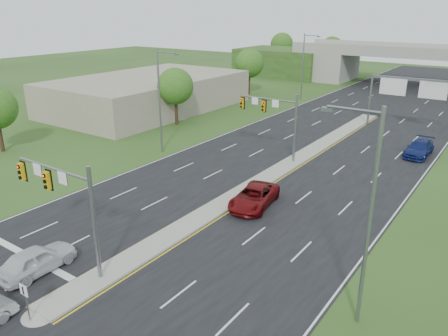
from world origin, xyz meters
name	(u,v)px	position (x,y,z in m)	size (l,w,h in m)	color
ground	(101,279)	(0.00, 0.00, 0.00)	(240.00, 240.00, 0.00)	#2B4418
road	(331,140)	(0.00, 35.00, 0.01)	(24.00, 160.00, 0.02)	black
median	(284,167)	(0.00, 23.00, 0.10)	(2.00, 54.00, 0.16)	gray
median_nose	(39,315)	(0.00, -4.00, 0.10)	(2.00, 2.00, 0.16)	gray
lane_markings	(304,151)	(-0.60, 28.91, 0.02)	(23.72, 160.00, 0.01)	gold
signal_mast_near	(65,196)	(-2.26, -0.07, 4.73)	(6.62, 0.60, 7.00)	slate
signal_mast_far	(275,114)	(-2.26, 24.93, 4.73)	(6.62, 0.60, 7.00)	slate
keep_right_sign	(25,297)	(0.00, -4.53, 1.52)	(0.60, 0.13, 2.20)	slate
sign_gantry	(415,90)	(6.68, 44.92, 5.24)	(11.58, 0.44, 6.67)	slate
overpass	(420,69)	(0.00, 80.00, 3.55)	(80.00, 14.00, 8.10)	gray
lightpole_l_mid	(161,97)	(-13.30, 20.00, 6.10)	(2.85, 0.25, 11.00)	slate
lightpole_l_far	(304,64)	(-13.30, 55.00, 6.10)	(2.85, 0.25, 11.00)	slate
lightpole_r_near	(366,211)	(13.30, 5.00, 6.10)	(2.85, 0.25, 11.00)	slate
tree_l_near	(175,86)	(-20.00, 30.00, 5.18)	(4.80, 4.80, 7.60)	#382316
tree_l_mid	(249,63)	(-24.00, 55.00, 5.51)	(5.20, 5.20, 8.12)	#382316
tree_back_a	(282,44)	(-38.00, 94.00, 5.84)	(6.00, 6.00, 8.85)	#382316
tree_back_b	(332,48)	(-24.00, 94.00, 5.51)	(5.60, 5.60, 8.32)	#382316
commercial_building	(148,93)	(-30.00, 35.00, 2.50)	(18.00, 30.00, 5.00)	gray
car_white	(36,259)	(-3.66, -1.64, 0.84)	(1.94, 4.81, 1.64)	silver
car_far_a	(254,197)	(2.16, 13.66, 0.82)	(2.65, 5.75, 1.60)	#5E090B
car_far_b	(419,148)	(10.00, 34.64, 0.82)	(2.24, 5.51, 1.60)	#0E1954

